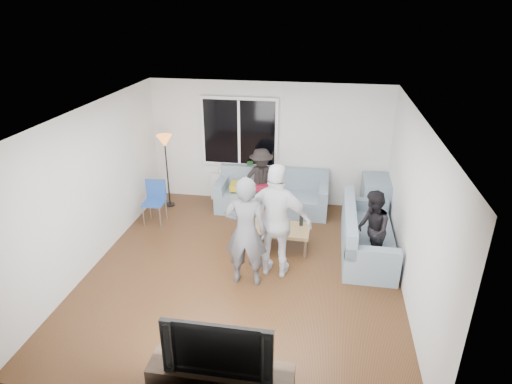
% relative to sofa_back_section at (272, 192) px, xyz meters
% --- Properties ---
extents(floor, '(5.00, 5.50, 0.04)m').
position_rel_sofa_back_section_xyz_m(floor, '(-0.16, -2.27, -0.45)').
color(floor, '#56351C').
rests_on(floor, ground).
extents(ceiling, '(5.00, 5.50, 0.04)m').
position_rel_sofa_back_section_xyz_m(ceiling, '(-0.16, -2.27, 2.20)').
color(ceiling, white).
rests_on(ceiling, ground).
extents(wall_back, '(5.00, 0.04, 2.60)m').
position_rel_sofa_back_section_xyz_m(wall_back, '(-0.16, 0.50, 0.88)').
color(wall_back, silver).
rests_on(wall_back, ground).
extents(wall_front, '(5.00, 0.04, 2.60)m').
position_rel_sofa_back_section_xyz_m(wall_front, '(-0.16, -5.04, 0.88)').
color(wall_front, silver).
rests_on(wall_front, ground).
extents(wall_left, '(0.04, 5.50, 2.60)m').
position_rel_sofa_back_section_xyz_m(wall_left, '(-2.68, -2.27, 0.88)').
color(wall_left, silver).
rests_on(wall_left, ground).
extents(wall_right, '(0.04, 5.50, 2.60)m').
position_rel_sofa_back_section_xyz_m(wall_right, '(2.36, -2.27, 0.88)').
color(wall_right, silver).
rests_on(wall_right, ground).
extents(window_frame, '(1.62, 0.06, 1.47)m').
position_rel_sofa_back_section_xyz_m(window_frame, '(-0.76, 0.42, 1.12)').
color(window_frame, white).
rests_on(window_frame, wall_back).
extents(window_glass, '(1.50, 0.02, 1.35)m').
position_rel_sofa_back_section_xyz_m(window_glass, '(-0.76, 0.38, 1.12)').
color(window_glass, black).
rests_on(window_glass, window_frame).
extents(window_mullion, '(0.05, 0.03, 1.35)m').
position_rel_sofa_back_section_xyz_m(window_mullion, '(-0.76, 0.37, 1.12)').
color(window_mullion, white).
rests_on(window_mullion, window_frame).
extents(radiator, '(1.30, 0.12, 0.62)m').
position_rel_sofa_back_section_xyz_m(radiator, '(-0.76, 0.38, -0.11)').
color(radiator, silver).
rests_on(radiator, floor).
extents(potted_plant, '(0.21, 0.18, 0.36)m').
position_rel_sofa_back_section_xyz_m(potted_plant, '(-0.55, 0.35, 0.37)').
color(potted_plant, '#275C24').
rests_on(potted_plant, radiator).
extents(vase, '(0.19, 0.19, 0.18)m').
position_rel_sofa_back_section_xyz_m(vase, '(-1.14, 0.35, 0.29)').
color(vase, white).
rests_on(vase, radiator).
extents(sofa_back_section, '(2.30, 0.85, 0.85)m').
position_rel_sofa_back_section_xyz_m(sofa_back_section, '(0.00, 0.00, 0.00)').
color(sofa_back_section, gray).
rests_on(sofa_back_section, floor).
extents(sofa_right_section, '(2.00, 0.85, 0.85)m').
position_rel_sofa_back_section_xyz_m(sofa_right_section, '(1.86, -1.39, 0.00)').
color(sofa_right_section, gray).
rests_on(sofa_right_section, floor).
extents(sofa_corner, '(0.85, 0.85, 0.85)m').
position_rel_sofa_back_section_xyz_m(sofa_corner, '(2.25, 0.00, 0.00)').
color(sofa_corner, gray).
rests_on(sofa_corner, floor).
extents(cushion_yellow, '(0.40, 0.34, 0.14)m').
position_rel_sofa_back_section_xyz_m(cushion_yellow, '(-0.68, -0.02, 0.09)').
color(cushion_yellow, gold).
rests_on(cushion_yellow, sofa_back_section).
extents(cushion_red, '(0.39, 0.34, 0.13)m').
position_rel_sofa_back_section_xyz_m(cushion_red, '(-0.24, 0.06, 0.09)').
color(cushion_red, maroon).
rests_on(cushion_red, sofa_back_section).
extents(coffee_table, '(1.11, 0.63, 0.40)m').
position_rel_sofa_back_section_xyz_m(coffee_table, '(0.31, -1.47, -0.22)').
color(coffee_table, olive).
rests_on(coffee_table, floor).
extents(pitcher, '(0.17, 0.17, 0.17)m').
position_rel_sofa_back_section_xyz_m(pitcher, '(0.31, -1.47, 0.06)').
color(pitcher, maroon).
rests_on(pitcher, coffee_table).
extents(side_chair, '(0.43, 0.43, 0.86)m').
position_rel_sofa_back_section_xyz_m(side_chair, '(-2.21, -0.94, 0.01)').
color(side_chair, '#234998').
rests_on(side_chair, floor).
extents(floor_lamp, '(0.32, 0.32, 1.56)m').
position_rel_sofa_back_section_xyz_m(floor_lamp, '(-2.21, -0.12, 0.36)').
color(floor_lamp, orange).
rests_on(floor_lamp, floor).
extents(player_left, '(0.65, 0.43, 1.78)m').
position_rel_sofa_back_section_xyz_m(player_left, '(-0.06, -2.57, 0.46)').
color(player_left, '#4E4E53').
rests_on(player_left, floor).
extents(player_right, '(1.14, 0.58, 1.88)m').
position_rel_sofa_back_section_xyz_m(player_right, '(0.37, -2.26, 0.51)').
color(player_right, silver).
rests_on(player_right, floor).
extents(spectator_right, '(0.58, 0.70, 1.34)m').
position_rel_sofa_back_section_xyz_m(spectator_right, '(1.86, -1.80, 0.25)').
color(spectator_right, black).
rests_on(spectator_right, floor).
extents(spectator_back, '(0.98, 0.76, 1.34)m').
position_rel_sofa_back_section_xyz_m(spectator_back, '(-0.23, 0.03, 0.24)').
color(spectator_back, black).
rests_on(spectator_back, floor).
extents(tv_console, '(1.60, 0.40, 0.44)m').
position_rel_sofa_back_section_xyz_m(tv_console, '(0.08, -4.77, -0.20)').
color(tv_console, '#34261A').
rests_on(tv_console, floor).
extents(television, '(1.18, 0.15, 0.68)m').
position_rel_sofa_back_section_xyz_m(television, '(0.08, -4.77, 0.35)').
color(television, black).
rests_on(television, tv_console).
extents(bottle_e, '(0.07, 0.07, 0.23)m').
position_rel_sofa_back_section_xyz_m(bottle_e, '(0.70, -1.31, 0.09)').
color(bottle_e, black).
rests_on(bottle_e, coffee_table).
extents(bottle_a, '(0.07, 0.07, 0.22)m').
position_rel_sofa_back_section_xyz_m(bottle_a, '(0.03, -1.34, 0.09)').
color(bottle_a, '#C9520B').
rests_on(bottle_a, coffee_table).
extents(bottle_c, '(0.07, 0.07, 0.19)m').
position_rel_sofa_back_section_xyz_m(bottle_c, '(0.40, -1.28, 0.07)').
color(bottle_c, '#33120B').
rests_on(bottle_c, coffee_table).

